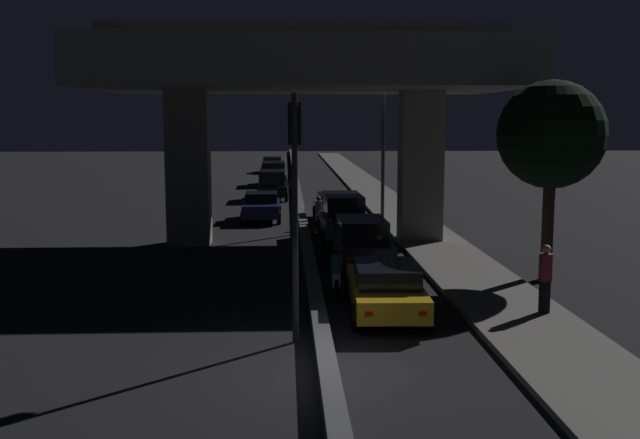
# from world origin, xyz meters

# --- Properties ---
(ground_plane) EXTENTS (200.00, 200.00, 0.00)m
(ground_plane) POSITION_xyz_m (0.00, 0.00, 0.00)
(ground_plane) COLOR black
(median_divider) EXTENTS (0.40, 126.00, 0.41)m
(median_divider) POSITION_xyz_m (0.00, 35.00, 0.20)
(median_divider) COLOR #4C4C51
(median_divider) RESTS_ON ground_plane
(sidewalk_right) EXTENTS (2.80, 126.00, 0.15)m
(sidewalk_right) POSITION_xyz_m (5.20, 28.00, 0.08)
(sidewalk_right) COLOR #5B5956
(sidewalk_right) RESTS_ON ground_plane
(elevated_overpass) EXTENTS (16.68, 10.61, 8.95)m
(elevated_overpass) POSITION_xyz_m (0.00, 15.95, 6.83)
(elevated_overpass) COLOR gray
(elevated_overpass) RESTS_ON ground_plane
(traffic_light_left_of_median) EXTENTS (0.30, 0.49, 5.72)m
(traffic_light_left_of_median) POSITION_xyz_m (-0.60, 2.31, 3.88)
(traffic_light_left_of_median) COLOR black
(traffic_light_left_of_median) RESTS_ON ground_plane
(street_lamp) EXTENTS (2.10, 0.32, 7.43)m
(street_lamp) POSITION_xyz_m (3.71, 22.17, 4.42)
(street_lamp) COLOR #2D2D30
(street_lamp) RESTS_ON ground_plane
(car_taxi_yellow_lead) EXTENTS (2.07, 4.79, 1.40)m
(car_taxi_yellow_lead) POSITION_xyz_m (1.80, 4.51, 0.74)
(car_taxi_yellow_lead) COLOR gold
(car_taxi_yellow_lead) RESTS_ON ground_plane
(car_dark_blue_second) EXTENTS (2.02, 4.40, 1.71)m
(car_dark_blue_second) POSITION_xyz_m (1.82, 10.91, 0.89)
(car_dark_blue_second) COLOR #141938
(car_dark_blue_second) RESTS_ON ground_plane
(car_dark_blue_third) EXTENTS (2.02, 4.49, 1.93)m
(car_dark_blue_third) POSITION_xyz_m (1.63, 17.03, 1.01)
(car_dark_blue_third) COLOR #141938
(car_dark_blue_third) RESTS_ON ground_plane
(car_grey_fourth) EXTENTS (2.09, 4.29, 1.42)m
(car_grey_fourth) POSITION_xyz_m (1.64, 22.55, 0.73)
(car_grey_fourth) COLOR #515459
(car_grey_fourth) RESTS_ON ground_plane
(car_dark_blue_lead_oncoming) EXTENTS (1.97, 4.05, 1.42)m
(car_dark_blue_lead_oncoming) POSITION_xyz_m (-2.03, 22.88, 0.74)
(car_dark_blue_lead_oncoming) COLOR #141938
(car_dark_blue_lead_oncoming) RESTS_ON ground_plane
(car_black_second_oncoming) EXTENTS (1.99, 4.11, 1.85)m
(car_black_second_oncoming) POSITION_xyz_m (-1.66, 32.58, 0.98)
(car_black_second_oncoming) COLOR black
(car_black_second_oncoming) RESTS_ON ground_plane
(car_grey_third_oncoming) EXTENTS (2.16, 4.65, 1.80)m
(car_grey_third_oncoming) POSITION_xyz_m (-1.74, 42.56, 0.95)
(car_grey_third_oncoming) COLOR #515459
(car_grey_third_oncoming) RESTS_ON ground_plane
(car_dark_red_fourth_oncoming) EXTENTS (2.08, 4.08, 1.45)m
(car_dark_red_fourth_oncoming) POSITION_xyz_m (-2.05, 55.97, 0.75)
(car_dark_red_fourth_oncoming) COLOR #591414
(car_dark_red_fourth_oncoming) RESTS_ON ground_plane
(motorcycle_white_filtering_near) EXTENTS (0.34, 1.89, 1.48)m
(motorcycle_white_filtering_near) POSITION_xyz_m (0.66, 6.68, 0.63)
(motorcycle_white_filtering_near) COLOR black
(motorcycle_white_filtering_near) RESTS_ON ground_plane
(motorcycle_blue_filtering_mid) EXTENTS (0.34, 1.91, 1.37)m
(motorcycle_blue_filtering_mid) POSITION_xyz_m (0.86, 13.59, 0.59)
(motorcycle_blue_filtering_mid) COLOR black
(motorcycle_blue_filtering_mid) RESTS_ON ground_plane
(motorcycle_red_filtering_far) EXTENTS (0.34, 1.93, 1.51)m
(motorcycle_red_filtering_far) POSITION_xyz_m (0.73, 20.15, 0.64)
(motorcycle_red_filtering_far) COLOR black
(motorcycle_red_filtering_far) RESTS_ON ground_plane
(pedestrian_on_sidewalk) EXTENTS (0.35, 0.35, 1.78)m
(pedestrian_on_sidewalk) POSITION_xyz_m (5.89, 4.00, 1.05)
(pedestrian_on_sidewalk) COLOR black
(pedestrian_on_sidewalk) RESTS_ON sidewalk_right
(roadside_tree_kerbside_near) EXTENTS (3.42, 3.42, 6.36)m
(roadside_tree_kerbside_near) POSITION_xyz_m (7.56, 8.65, 4.62)
(roadside_tree_kerbside_near) COLOR #38281C
(roadside_tree_kerbside_near) RESTS_ON ground_plane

